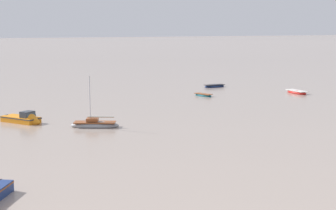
% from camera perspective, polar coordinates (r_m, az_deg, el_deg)
% --- Properties ---
extents(rowboat_moored_0, '(3.92, 1.69, 0.60)m').
position_cam_1_polar(rowboat_moored_0, '(89.55, 5.06, 2.05)').
color(rowboat_moored_0, navy).
rests_on(rowboat_moored_0, ground).
extents(sailboat_moored_0, '(5.27, 3.36, 5.66)m').
position_cam_1_polar(sailboat_moored_0, '(55.24, -7.96, -2.14)').
color(sailboat_moored_0, gray).
rests_on(sailboat_moored_0, ground).
extents(rowboat_moored_2, '(1.75, 4.30, 0.66)m').
position_cam_1_polar(rowboat_moored_2, '(83.57, 13.81, 1.36)').
color(rowboat_moored_2, red).
rests_on(rowboat_moored_2, ground).
extents(rowboat_moored_3, '(2.19, 3.34, 0.50)m').
position_cam_1_polar(rowboat_moored_3, '(78.38, 3.85, 1.08)').
color(rowboat_moored_3, '#197084').
rests_on(rowboat_moored_3, ground).
extents(motorboat_moored_1, '(4.60, 5.14, 1.96)m').
position_cam_1_polar(motorboat_moored_1, '(59.00, -15.17, -1.62)').
color(motorboat_moored_1, orange).
rests_on(motorboat_moored_1, ground).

